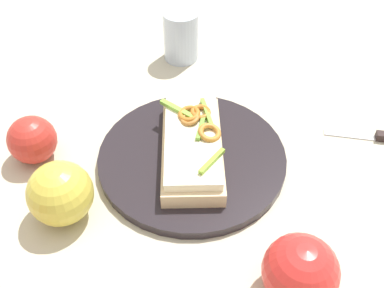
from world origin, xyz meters
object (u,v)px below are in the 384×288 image
sandwich (192,144)px  apple_1 (300,272)px  apple_2 (60,193)px  apple_4 (32,140)px  plate (192,157)px  drinking_glass (181,36)px  knife (382,137)px

sandwich → apple_1: apple_1 is taller
apple_2 → apple_4: 0.12m
apple_4 → apple_1: bearing=52.8°
plate → apple_4: size_ratio=3.90×
plate → sandwich: bearing=158.2°
apple_4 → drinking_glass: size_ratio=0.76×
plate → knife: 0.29m
apple_2 → drinking_glass: drinking_glass is taller
sandwich → apple_4: bearing=-92.9°
apple_1 → apple_2: same height
sandwich → knife: sandwich is taller
plate → knife: (-0.02, 0.29, -0.00)m
apple_1 → apple_2: size_ratio=1.01×
apple_4 → drinking_glass: bearing=135.6°
plate → knife: bearing=93.2°
sandwich → drinking_glass: drinking_glass is taller
apple_1 → sandwich: bearing=-156.0°
apple_1 → apple_2: (-0.13, -0.26, -0.00)m
sandwich → knife: (-0.01, 0.29, -0.03)m
plate → apple_1: size_ratio=3.22×
apple_1 → knife: bearing=139.4°
sandwich → drinking_glass: (-0.26, 0.01, 0.01)m
drinking_glass → knife: drinking_glass is taller
plate → drinking_glass: size_ratio=2.95×
knife → apple_4: bearing=14.1°
apple_4 → knife: size_ratio=0.53×
drinking_glass → knife: (0.25, 0.28, -0.04)m
drinking_glass → apple_4: bearing=-44.4°
apple_4 → knife: (0.01, 0.51, -0.03)m
sandwich → apple_2: apple_2 is taller
apple_1 → knife: 0.30m
apple_1 → plate: bearing=-155.7°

